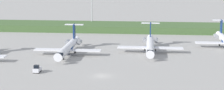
% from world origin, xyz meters
% --- Properties ---
extents(ground_plane, '(500.00, 500.00, 0.00)m').
position_xyz_m(ground_plane, '(0.00, 30.00, 0.00)').
color(ground_plane, '#9E9B96').
extents(grass_berm, '(320.00, 20.00, 3.11)m').
position_xyz_m(grass_berm, '(0.00, 79.82, 1.56)').
color(grass_berm, '#426033').
rests_on(grass_berm, ground).
extents(regional_jet_third, '(22.81, 31.00, 9.00)m').
position_xyz_m(regional_jet_third, '(-14.76, 25.99, 2.54)').
color(regional_jet_third, white).
rests_on(regional_jet_third, ground).
extents(regional_jet_fourth, '(22.81, 31.00, 9.00)m').
position_xyz_m(regional_jet_fourth, '(13.18, 32.69, 2.54)').
color(regional_jet_fourth, white).
rests_on(regional_jet_fourth, ground).
extents(antenna_mast, '(4.40, 0.50, 21.91)m').
position_xyz_m(antenna_mast, '(-15.93, 88.02, 9.11)').
color(antenna_mast, '#B2B2B7').
rests_on(antenna_mast, ground).
extents(baggage_tug, '(1.72, 3.20, 2.30)m').
position_xyz_m(baggage_tug, '(-18.68, 1.73, 1.00)').
color(baggage_tug, silver).
rests_on(baggage_tug, ground).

